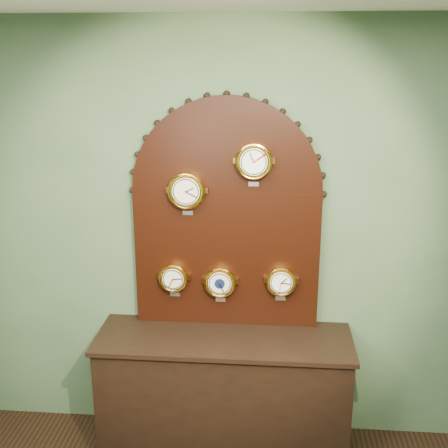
# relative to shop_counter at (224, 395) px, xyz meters

# --- Properties ---
(wall_back) EXTENTS (4.00, 0.00, 4.00)m
(wall_back) POSITION_rel_shop_counter_xyz_m (0.00, 0.27, 1.00)
(wall_back) COLOR #456243
(wall_back) RESTS_ON ground
(shop_counter) EXTENTS (1.60, 0.50, 0.80)m
(shop_counter) POSITION_rel_shop_counter_xyz_m (0.00, 0.00, 0.00)
(shop_counter) COLOR black
(shop_counter) RESTS_ON ground_plane
(display_board) EXTENTS (1.26, 0.06, 1.53)m
(display_board) POSITION_rel_shop_counter_xyz_m (0.00, 0.22, 1.23)
(display_board) COLOR black
(display_board) RESTS_ON shop_counter
(roman_clock) EXTENTS (0.23, 0.08, 0.28)m
(roman_clock) POSITION_rel_shop_counter_xyz_m (-0.25, 0.15, 1.35)
(roman_clock) COLOR gold
(roman_clock) RESTS_ON display_board
(arabic_clock) EXTENTS (0.23, 0.08, 0.28)m
(arabic_clock) POSITION_rel_shop_counter_xyz_m (0.17, 0.15, 1.54)
(arabic_clock) COLOR gold
(arabic_clock) RESTS_ON display_board
(hygrometer) EXTENTS (0.19, 0.08, 0.24)m
(hygrometer) POSITION_rel_shop_counter_xyz_m (-0.34, 0.15, 0.77)
(hygrometer) COLOR gold
(hygrometer) RESTS_ON display_board
(barometer) EXTENTS (0.20, 0.08, 0.26)m
(barometer) POSITION_rel_shop_counter_xyz_m (-0.04, 0.15, 0.75)
(barometer) COLOR gold
(barometer) RESTS_ON display_board
(tide_clock) EXTENTS (0.19, 0.08, 0.25)m
(tide_clock) POSITION_rel_shop_counter_xyz_m (0.36, 0.15, 0.76)
(tide_clock) COLOR gold
(tide_clock) RESTS_ON display_board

